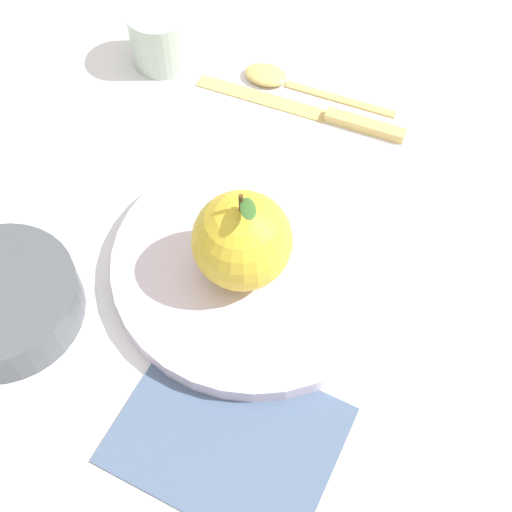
{
  "coord_description": "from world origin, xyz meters",
  "views": [
    {
      "loc": [
        0.31,
        -0.2,
        0.5
      ],
      "look_at": [
        0.04,
        -0.02,
        0.02
      ],
      "focal_mm": 46.95,
      "sensor_mm": 36.0,
      "label": 1
    }
  ],
  "objects_px": {
    "apple": "(242,241)",
    "cup": "(161,35)",
    "spoon": "(282,80)",
    "linen_napkin": "(228,434)",
    "knife": "(317,113)",
    "dinner_plate": "(256,262)"
  },
  "relations": [
    {
      "from": "cup",
      "to": "spoon",
      "type": "height_order",
      "value": "cup"
    },
    {
      "from": "dinner_plate",
      "to": "knife",
      "type": "bearing_deg",
      "value": 128.53
    },
    {
      "from": "knife",
      "to": "linen_napkin",
      "type": "height_order",
      "value": "knife"
    },
    {
      "from": "dinner_plate",
      "to": "knife",
      "type": "distance_m",
      "value": 0.2
    },
    {
      "from": "apple",
      "to": "dinner_plate",
      "type": "bearing_deg",
      "value": 103.78
    },
    {
      "from": "apple",
      "to": "cup",
      "type": "bearing_deg",
      "value": 164.7
    },
    {
      "from": "dinner_plate",
      "to": "cup",
      "type": "bearing_deg",
      "value": 167.46
    },
    {
      "from": "cup",
      "to": "spoon",
      "type": "relative_size",
      "value": 0.45
    },
    {
      "from": "spoon",
      "to": "linen_napkin",
      "type": "bearing_deg",
      "value": -40.14
    },
    {
      "from": "cup",
      "to": "linen_napkin",
      "type": "distance_m",
      "value": 0.44
    },
    {
      "from": "apple",
      "to": "cup",
      "type": "height_order",
      "value": "apple"
    },
    {
      "from": "apple",
      "to": "knife",
      "type": "xyz_separation_m",
      "value": [
        -0.13,
        0.17,
        -0.06
      ]
    },
    {
      "from": "cup",
      "to": "knife",
      "type": "relative_size",
      "value": 0.34
    },
    {
      "from": "apple",
      "to": "cup",
      "type": "xyz_separation_m",
      "value": [
        -0.29,
        0.08,
        -0.03
      ]
    },
    {
      "from": "apple",
      "to": "spoon",
      "type": "xyz_separation_m",
      "value": [
        -0.19,
        0.17,
        -0.06
      ]
    },
    {
      "from": "spoon",
      "to": "cup",
      "type": "bearing_deg",
      "value": -139.25
    },
    {
      "from": "dinner_plate",
      "to": "spoon",
      "type": "distance_m",
      "value": 0.24
    },
    {
      "from": "knife",
      "to": "spoon",
      "type": "xyz_separation_m",
      "value": [
        -0.06,
        -0.0,
        0.0
      ]
    },
    {
      "from": "knife",
      "to": "linen_napkin",
      "type": "bearing_deg",
      "value": -46.96
    },
    {
      "from": "apple",
      "to": "linen_napkin",
      "type": "bearing_deg",
      "value": -37.17
    },
    {
      "from": "dinner_plate",
      "to": "apple",
      "type": "relative_size",
      "value": 2.55
    },
    {
      "from": "apple",
      "to": "knife",
      "type": "height_order",
      "value": "apple"
    }
  ]
}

